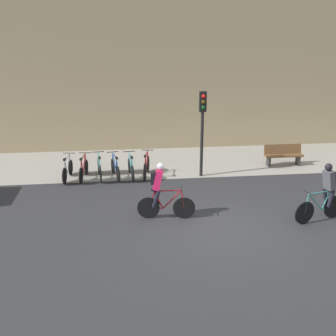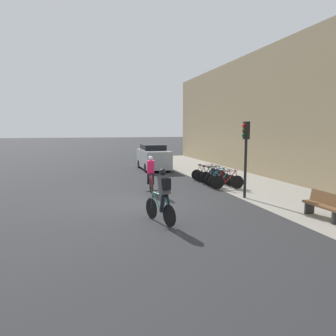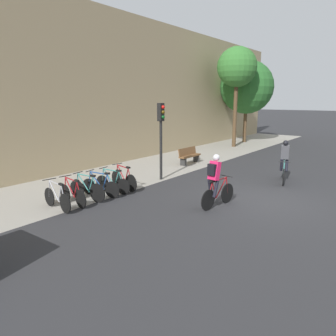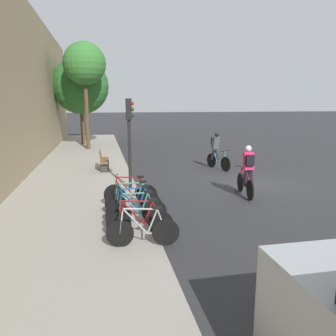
{
  "view_description": "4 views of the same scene",
  "coord_description": "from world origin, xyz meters",
  "views": [
    {
      "loc": [
        -2.78,
        -10.81,
        5.47
      ],
      "look_at": [
        -1.29,
        1.83,
        1.33
      ],
      "focal_mm": 45.0,
      "sensor_mm": 36.0,
      "label": 1
    },
    {
      "loc": [
        13.19,
        -2.21,
        3.04
      ],
      "look_at": [
        -1.36,
        1.72,
        1.22
      ],
      "focal_mm": 35.0,
      "sensor_mm": 36.0,
      "label": 2
    },
    {
      "loc": [
        -10.76,
        -3.96,
        3.5
      ],
      "look_at": [
        -0.82,
        3.47,
        0.88
      ],
      "focal_mm": 35.0,
      "sensor_mm": 36.0,
      "label": 3
    },
    {
      "loc": [
        -11.71,
        5.77,
        3.18
      ],
      "look_at": [
        -0.17,
        3.4,
        0.83
      ],
      "focal_mm": 35.0,
      "sensor_mm": 36.0,
      "label": 4
    }
  ],
  "objects": [
    {
      "name": "parked_bike_4",
      "position": [
        -2.38,
        4.93,
        0.38
      ],
      "size": [
        0.46,
        1.62,
        0.94
      ],
      "color": "black",
      "rests_on": "ground"
    },
    {
      "name": "bench",
      "position": [
        4.12,
        5.71,
        0.47
      ],
      "size": [
        1.63,
        0.44,
        0.89
      ],
      "color": "brown",
      "rests_on": "ground"
    },
    {
      "name": "parked_bike_2",
      "position": [
        -3.61,
        4.93,
        0.4
      ],
      "size": [
        0.46,
        1.62,
        0.97
      ],
      "color": "black",
      "rests_on": "ground"
    },
    {
      "name": "parked_bike_0",
      "position": [
        -4.83,
        4.93,
        0.39
      ],
      "size": [
        0.46,
        1.65,
        0.95
      ],
      "color": "black",
      "rests_on": "ground"
    },
    {
      "name": "parked_bike_1",
      "position": [
        -4.22,
        4.93,
        0.38
      ],
      "size": [
        0.46,
        1.62,
        0.94
      ],
      "color": "black",
      "rests_on": "ground"
    },
    {
      "name": "traffic_light_pole",
      "position": [
        0.38,
        4.74,
        2.32
      ],
      "size": [
        0.26,
        0.3,
        3.34
      ],
      "color": "black",
      "rests_on": "ground"
    },
    {
      "name": "parked_bike_3",
      "position": [
        -2.99,
        4.93,
        0.38
      ],
      "size": [
        0.5,
        1.61,
        0.94
      ],
      "color": "black",
      "rests_on": "ground"
    },
    {
      "name": "ground",
      "position": [
        0.0,
        0.0,
        0.0
      ],
      "size": [
        200.0,
        200.0,
        0.0
      ],
      "primitive_type": "plane",
      "color": "#2B2B2D"
    },
    {
      "name": "parked_bike_5",
      "position": [
        -1.78,
        4.93,
        0.4
      ],
      "size": [
        0.49,
        1.66,
        0.97
      ],
      "color": "black",
      "rests_on": "ground"
    },
    {
      "name": "cyclist_pink",
      "position": [
        -1.63,
        0.95,
        0.95
      ],
      "size": [
        1.76,
        0.5,
        1.78
      ],
      "color": "black",
      "rests_on": "ground"
    },
    {
      "name": "kerb_strip",
      "position": [
        0.0,
        6.75,
        0.0
      ],
      "size": [
        44.0,
        4.5,
        0.01
      ],
      "primitive_type": "cube",
      "color": "gray",
      "rests_on": "ground"
    },
    {
      "name": "building_facade",
      "position": [
        0.0,
        9.3,
        4.03
      ],
      "size": [
        44.0,
        0.6,
        8.06
      ],
      "primitive_type": "cube",
      "color": "#9E8966",
      "rests_on": "ground"
    },
    {
      "name": "parked_car",
      "position": [
        -10.41,
        3.03,
        0.9
      ],
      "size": [
        4.3,
        1.84,
        1.85
      ],
      "color": "#9EA3A8",
      "rests_on": "ground"
    },
    {
      "name": "cyclist_grey",
      "position": [
        3.28,
        0.29,
        0.95
      ],
      "size": [
        1.74,
        0.66,
        1.79
      ],
      "color": "black",
      "rests_on": "ground"
    }
  ]
}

